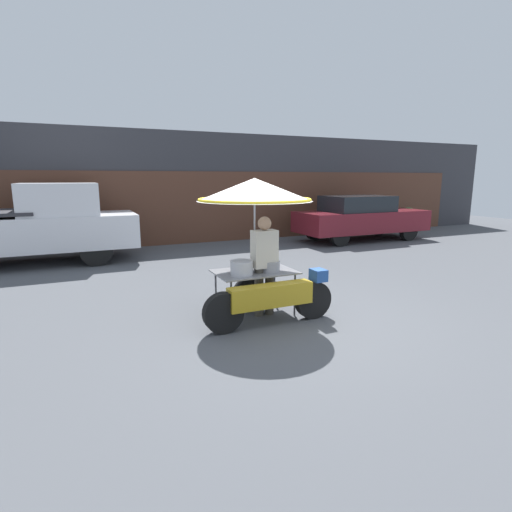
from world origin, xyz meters
The scene contains 7 objects.
ground_plane centered at (0.00, 0.00, 0.00)m, with size 36.00×36.00×0.00m, color #4C4F54.
shopfront_building centered at (0.00, 8.68, 1.78)m, with size 28.00×2.06×3.57m.
vendor_motorcycle_cart centered at (-0.27, 0.38, 1.62)m, with size 2.03×1.74×2.11m.
vendor_person centered at (-0.16, 0.34, 0.86)m, with size 0.38×0.22×1.55m.
parked_car centered at (6.14, 5.85, 0.79)m, with size 4.59×1.74×1.53m.
pickup_truck centered at (-3.77, 6.04, 0.96)m, with size 5.23×1.80×1.99m.
potted_plant centered at (9.42, 6.96, 0.55)m, with size 0.73×0.73×0.95m.
Camera 1 is at (-2.76, -5.06, 2.12)m, focal length 28.00 mm.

